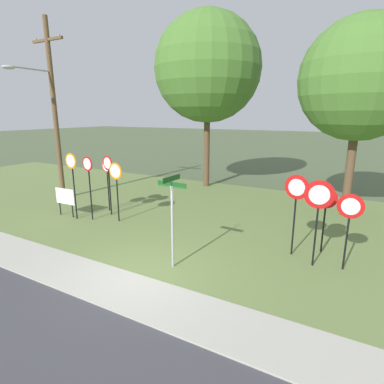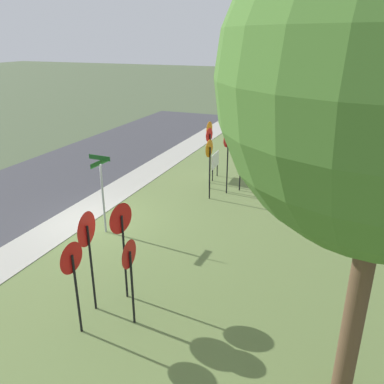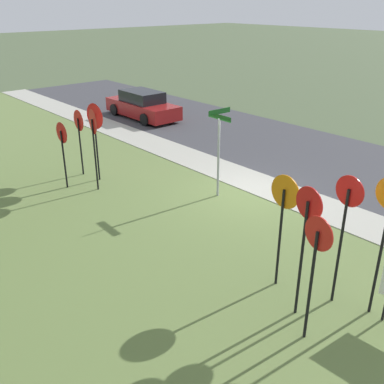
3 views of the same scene
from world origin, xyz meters
name	(u,v)px [view 3 (image 3 of 3)]	position (x,y,z in m)	size (l,w,h in m)	color
ground_plane	(250,194)	(0.00, 0.00, 0.00)	(160.00, 160.00, 0.00)	#4C5B3D
road_asphalt	(334,161)	(0.00, -4.80, 0.01)	(44.00, 6.40, 0.01)	#3D3D42
sidewalk_strip	(266,187)	(0.00, -0.80, 0.03)	(44.00, 1.60, 0.06)	#ADAA9E
grass_median	(79,262)	(0.00, 6.00, 0.02)	(44.00, 12.00, 0.04)	olive
stop_sign_near_left	(283,207)	(-3.62, 3.18, 1.86)	(0.70, 0.10, 2.51)	black
stop_sign_near_right	(316,255)	(-5.01, 4.09, 1.77)	(0.60, 0.13, 2.43)	black
stop_sign_far_left	(306,227)	(-4.49, 3.66, 1.94)	(0.62, 0.14, 2.67)	black
stop_sign_far_center	(345,216)	(-4.75, 2.78, 1.97)	(0.60, 0.12, 2.72)	black
yield_sign_near_left	(94,130)	(3.47, 3.44, 2.01)	(0.77, 0.18, 2.62)	black
yield_sign_near_right	(63,140)	(4.28, 4.11, 1.64)	(0.67, 0.11, 2.17)	black
yield_sign_far_left	(96,123)	(4.18, 2.96, 2.01)	(0.83, 0.14, 2.61)	black
yield_sign_far_right	(79,127)	(5.00, 3.14, 1.73)	(0.71, 0.10, 2.28)	black
street_name_post	(219,145)	(0.56, 0.90, 1.69)	(0.96, 0.82, 2.75)	#9EA0A8
parked_sedan_distant	(142,105)	(10.37, -3.20, 0.65)	(4.52, 1.93, 1.39)	maroon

